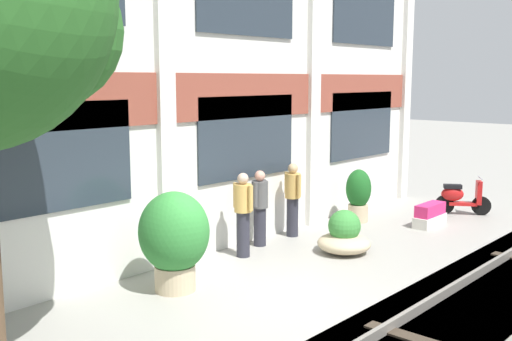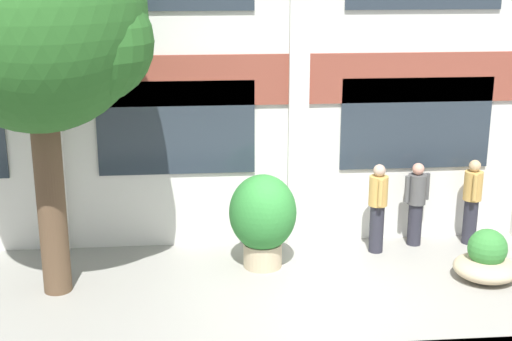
% 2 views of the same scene
% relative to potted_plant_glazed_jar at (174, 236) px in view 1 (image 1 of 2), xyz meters
% --- Properties ---
extents(ground_plane, '(80.00, 80.00, 0.00)m').
position_rel_potted_plant_glazed_jar_xyz_m(ground_plane, '(0.75, -1.43, -0.91)').
color(ground_plane, gray).
extents(apartment_facade, '(17.94, 0.64, 7.14)m').
position_rel_potted_plant_glazed_jar_xyz_m(apartment_facade, '(0.75, 1.34, 2.65)').
color(apartment_facade, silver).
rests_on(apartment_facade, ground).
extents(potted_plant_glazed_jar, '(1.16, 1.16, 1.65)m').
position_rel_potted_plant_glazed_jar_xyz_m(potted_plant_glazed_jar, '(0.00, 0.00, 0.00)').
color(potted_plant_glazed_jar, tan).
rests_on(potted_plant_glazed_jar, ground).
extents(potted_plant_wide_bowl, '(1.07, 1.07, 0.87)m').
position_rel_potted_plant_glazed_jar_xyz_m(potted_plant_wide_bowl, '(3.66, -0.86, -0.58)').
color(potted_plant_wide_bowl, tan).
rests_on(potted_plant_wide_bowl, ground).
extents(potted_plant_stone_basin, '(0.61, 0.61, 1.29)m').
position_rel_potted_plant_glazed_jar_xyz_m(potted_plant_stone_basin, '(6.11, 0.38, -0.23)').
color(potted_plant_stone_basin, tan).
rests_on(potted_plant_stone_basin, ground).
extents(potted_plant_square_trough, '(1.06, 0.38, 0.53)m').
position_rel_potted_plant_glazed_jar_xyz_m(potted_plant_square_trough, '(6.87, -1.12, -0.66)').
color(potted_plant_square_trough, beige).
rests_on(potted_plant_square_trough, ground).
extents(scooter_near_curb, '(0.84, 1.21, 0.98)m').
position_rel_potted_plant_glazed_jar_xyz_m(scooter_near_curb, '(8.53, -1.14, -0.48)').
color(scooter_near_curb, black).
rests_on(scooter_near_curb, ground).
extents(resident_by_doorway, '(0.34, 0.53, 1.66)m').
position_rel_potted_plant_glazed_jar_xyz_m(resident_by_doorway, '(2.13, 0.47, -0.02)').
color(resident_by_doorway, '#282833').
rests_on(resident_by_doorway, ground).
extents(resident_watching_tracks, '(0.51, 0.34, 1.58)m').
position_rel_potted_plant_glazed_jar_xyz_m(resident_watching_tracks, '(2.93, 0.74, -0.07)').
color(resident_watching_tracks, '#282833').
rests_on(resident_watching_tracks, ground).
extents(resident_near_plants, '(0.34, 0.52, 1.62)m').
position_rel_potted_plant_glazed_jar_xyz_m(resident_near_plants, '(3.98, 0.72, -0.04)').
color(resident_near_plants, '#282833').
rests_on(resident_near_plants, ground).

